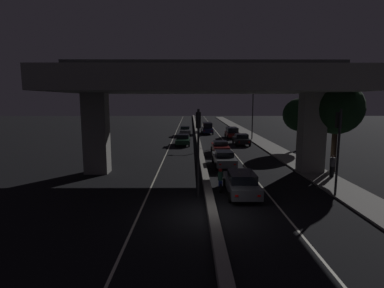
{
  "coord_description": "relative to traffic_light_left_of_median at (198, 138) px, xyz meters",
  "views": [
    {
      "loc": [
        -1.11,
        -14.84,
        5.92
      ],
      "look_at": [
        -0.94,
        18.08,
        1.1
      ],
      "focal_mm": 28.0,
      "sensor_mm": 36.0,
      "label": 1
    }
  ],
  "objects": [
    {
      "name": "car_dark_green_lead_oncoming",
      "position": [
        -1.49,
        21.58,
        -2.95
      ],
      "size": [
        1.95,
        4.33,
        1.45
      ],
      "rotation": [
        0.0,
        0.0,
        -1.58
      ],
      "color": "black",
      "rests_on": "ground_plane"
    },
    {
      "name": "lane_line_left_inner",
      "position": [
        -3.18,
        31.99,
        -3.68
      ],
      "size": [
        0.12,
        126.0,
        0.0
      ],
      "primitive_type": "cube",
      "color": "beige",
      "rests_on": "ground_plane"
    },
    {
      "name": "car_dark_blue_sixth",
      "position": [
        2.52,
        35.61,
        -2.64
      ],
      "size": [
        2.06,
        4.85,
        1.98
      ],
      "rotation": [
        0.0,
        0.0,
        1.59
      ],
      "color": "#141938",
      "rests_on": "ground_plane"
    },
    {
      "name": "roadside_tree_kerbside_near",
      "position": [
        11.44,
        6.59,
        1.58
      ],
      "size": [
        4.25,
        4.25,
        7.42
      ],
      "color": "#2D2116",
      "rests_on": "ground_plane"
    },
    {
      "name": "car_dark_red_fifth",
      "position": [
        6.13,
        29.38,
        -2.79
      ],
      "size": [
        2.05,
        4.18,
        1.67
      ],
      "rotation": [
        0.0,
        0.0,
        1.59
      ],
      "color": "#591414",
      "rests_on": "ground_plane"
    },
    {
      "name": "sidewalk_right",
      "position": [
        9.65,
        24.99,
        -3.61
      ],
      "size": [
        2.6,
        126.0,
        0.13
      ],
      "primitive_type": "cube",
      "color": "gray",
      "rests_on": "ground_plane"
    },
    {
      "name": "lane_line_right_inner",
      "position": [
        4.47,
        31.99,
        -3.68
      ],
      "size": [
        0.12,
        126.0,
        0.0
      ],
      "primitive_type": "cube",
      "color": "beige",
      "rests_on": "ground_plane"
    },
    {
      "name": "car_black_fourth",
      "position": [
        6.35,
        21.82,
        -2.93
      ],
      "size": [
        2.0,
        4.23,
        1.48
      ],
      "rotation": [
        0.0,
        0.0,
        1.58
      ],
      "color": "black",
      "rests_on": "ground_plane"
    },
    {
      "name": "elevated_overpass",
      "position": [
        0.64,
        6.29,
        3.39
      ],
      "size": [
        22.7,
        11.2,
        9.07
      ],
      "color": "gray",
      "rests_on": "ground_plane"
    },
    {
      "name": "car_grey_lead",
      "position": [
        2.73,
        0.45,
        -2.92
      ],
      "size": [
        1.96,
        4.75,
        1.48
      ],
      "rotation": [
        0.0,
        0.0,
        1.56
      ],
      "color": "#515459",
      "rests_on": "ground_plane"
    },
    {
      "name": "ground_plane",
      "position": [
        0.64,
        -3.01,
        -3.68
      ],
      "size": [
        200.0,
        200.0,
        0.0
      ],
      "primitive_type": "plane",
      "color": "black"
    },
    {
      "name": "traffic_light_right_of_median",
      "position": [
        8.45,
        -0.0,
        0.0
      ],
      "size": [
        0.3,
        0.49,
        5.42
      ],
      "color": "black",
      "rests_on": "ground_plane"
    },
    {
      "name": "street_lamp",
      "position": [
        8.48,
        26.59,
        1.25
      ],
      "size": [
        2.08,
        0.32,
        8.42
      ],
      "color": "#2D2D30",
      "rests_on": "ground_plane"
    },
    {
      "name": "motorcycle_blue_filtering_near",
      "position": [
        1.51,
        1.46,
        -3.06
      ],
      "size": [
        0.34,
        1.88,
        1.46
      ],
      "rotation": [
        0.0,
        0.0,
        1.51
      ],
      "color": "black",
      "rests_on": "ground_plane"
    },
    {
      "name": "median_divider",
      "position": [
        0.64,
        31.99,
        -3.47
      ],
      "size": [
        0.49,
        126.0,
        0.41
      ],
      "primitive_type": "cube",
      "color": "gray",
      "rests_on": "ground_plane"
    },
    {
      "name": "car_dark_red_third",
      "position": [
        2.85,
        15.11,
        -2.95
      ],
      "size": [
        1.86,
        4.24,
        1.43
      ],
      "rotation": [
        0.0,
        0.0,
        1.57
      ],
      "color": "#591414",
      "rests_on": "ground_plane"
    },
    {
      "name": "pedestrian_on_sidewalk",
      "position": [
        10.32,
        4.37,
        -2.7
      ],
      "size": [
        0.37,
        0.37,
        1.71
      ],
      "color": "black",
      "rests_on": "sidewalk_right"
    },
    {
      "name": "car_grey_second_oncoming",
      "position": [
        -1.37,
        32.43,
        -2.87
      ],
      "size": [
        1.88,
        4.61,
        1.57
      ],
      "rotation": [
        0.0,
        0.0,
        -1.56
      ],
      "color": "#515459",
      "rests_on": "ground_plane"
    },
    {
      "name": "traffic_light_left_of_median",
      "position": [
        0.0,
        0.0,
        0.0
      ],
      "size": [
        0.3,
        0.49,
        5.41
      ],
      "color": "black",
      "rests_on": "ground_plane"
    },
    {
      "name": "roadside_tree_kerbside_mid",
      "position": [
        12.3,
        17.13,
        0.56
      ],
      "size": [
        3.85,
        3.85,
        6.19
      ],
      "color": "#2D2116",
      "rests_on": "ground_plane"
    },
    {
      "name": "car_grey_second",
      "position": [
        2.56,
        8.66,
        -2.95
      ],
      "size": [
        1.95,
        4.79,
        1.42
      ],
      "rotation": [
        0.0,
        0.0,
        1.59
      ],
      "color": "#515459",
      "rests_on": "ground_plane"
    }
  ]
}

